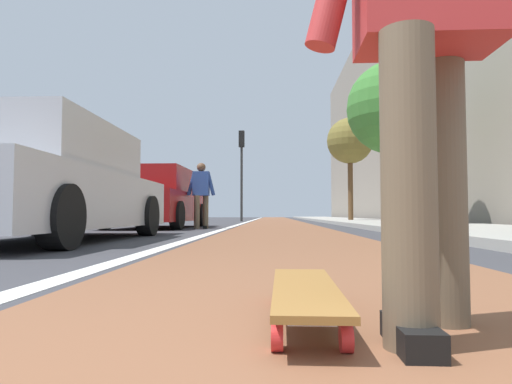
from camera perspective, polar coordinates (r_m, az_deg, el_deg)
The scene contains 13 objects.
ground_plane at distance 10.42m, azimuth 3.21°, elevation -4.77°, with size 80.00×80.00×0.00m, color #38383D.
bike_lane_paint at distance 24.41m, azimuth 2.58°, elevation -3.70°, with size 56.00×2.31×0.00m, color brown.
lane_stripe_white at distance 20.44m, azimuth -1.00°, elevation -3.85°, with size 52.00×0.16×0.01m, color silver.
sidewalk_curb at distance 18.78m, azimuth 13.43°, elevation -3.70°, with size 52.00×3.20×0.11m, color #9E9B93.
building_facade at distance 23.95m, azimuth 17.56°, elevation 10.92°, with size 40.00×1.20×12.02m, color gray.
skateboard at distance 1.44m, azimuth 6.37°, elevation -12.80°, with size 0.84×0.22×0.11m.
skater_person at distance 1.47m, azimuth 21.25°, elevation 21.31°, with size 0.46×0.72×1.64m.
parked_car_near at distance 6.18m, azimuth -25.39°, elevation 0.78°, with size 4.59×1.97×1.48m.
parked_car_mid at distance 11.37m, azimuth -12.64°, elevation -0.98°, with size 4.32×1.96×1.48m.
traffic_light at distance 21.80m, azimuth -1.88°, elevation 4.30°, with size 0.33×0.28×4.47m.
street_tree_mid at distance 12.61m, azimuth 17.40°, elevation 10.24°, with size 2.51×2.51×4.46m.
street_tree_far at distance 19.05m, azimuth 12.06°, elevation 6.41°, with size 1.93×1.93×4.40m.
pedestrian_distant at distance 10.64m, azimuth -7.10°, elevation 0.14°, with size 0.44×0.69×1.58m.
Camera 1 is at (-0.41, 0.20, 0.34)m, focal length 30.91 mm.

